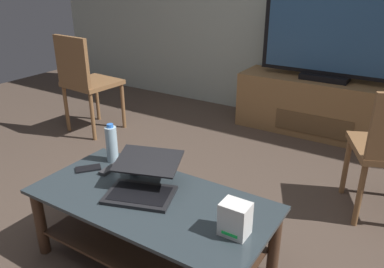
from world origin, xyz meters
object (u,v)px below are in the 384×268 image
media_cabinet (321,107)px  side_chair (85,79)px  soundbar_remote (139,167)px  tv_remote (111,168)px  coffee_table (152,219)px  router_box (235,219)px  cell_phone (88,168)px  water_bottle_near (112,144)px  laptop (143,181)px  television (330,39)px

media_cabinet → side_chair: size_ratio=1.67×
soundbar_remote → tv_remote: bearing=-159.8°
coffee_table → soundbar_remote: 0.35m
tv_remote → router_box: bearing=-11.1°
tv_remote → cell_phone: bearing=-152.8°
side_chair → tv_remote: bearing=-38.7°
coffee_table → water_bottle_near: bearing=155.2°
laptop → cell_phone: laptop is taller
tv_remote → soundbar_remote: same height
router_box → water_bottle_near: (-0.92, 0.23, 0.04)m
tv_remote → soundbar_remote: bearing=35.6°
side_chair → water_bottle_near: bearing=-37.7°
water_bottle_near → cell_phone: (-0.05, -0.16, -0.11)m
side_chair → tv_remote: (1.27, -1.02, -0.11)m
laptop → water_bottle_near: bearing=155.4°
media_cabinet → side_chair: 2.22m
side_chair → laptop: bearing=-34.9°
router_box → cell_phone: bearing=175.4°
media_cabinet → router_box: bearing=-84.3°
media_cabinet → laptop: 2.27m
television → router_box: size_ratio=7.98×
cell_phone → soundbar_remote: size_ratio=0.88×
laptop → cell_phone: (-0.42, 0.01, -0.05)m
side_chair → soundbar_remote: bearing=-33.4°
media_cabinet → router_box: router_box is taller
side_chair → router_box: bearing=-28.7°
side_chair → laptop: (1.57, -1.09, -0.06)m
media_cabinet → soundbar_remote: (-0.49, -2.07, 0.15)m
coffee_table → side_chair: side_chair is taller
media_cabinet → soundbar_remote: media_cabinet is taller
side_chair → tv_remote: side_chair is taller
coffee_table → television: (0.25, 2.25, 0.62)m
media_cabinet → water_bottle_near: 2.20m
router_box → soundbar_remote: router_box is taller
television → laptop: (-0.32, -2.22, -0.44)m
router_box → water_bottle_near: bearing=165.7°
media_cabinet → laptop: laptop is taller
side_chair → water_bottle_near: (1.20, -0.92, -0.01)m
cell_phone → television: bearing=110.5°
coffee_table → soundbar_remote: bearing=139.6°
television → tv_remote: size_ratio=7.56×
cell_phone → media_cabinet: bearing=110.7°
side_chair → cell_phone: side_chair is taller
media_cabinet → laptop: size_ratio=3.40×
coffee_table → tv_remote: tv_remote is taller
television → tv_remote: (-0.62, -2.14, -0.49)m
side_chair → laptop: 1.91m
water_bottle_near → media_cabinet: bearing=71.5°
side_chair → water_bottle_near: 1.51m
cell_phone → soundbar_remote: 0.29m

